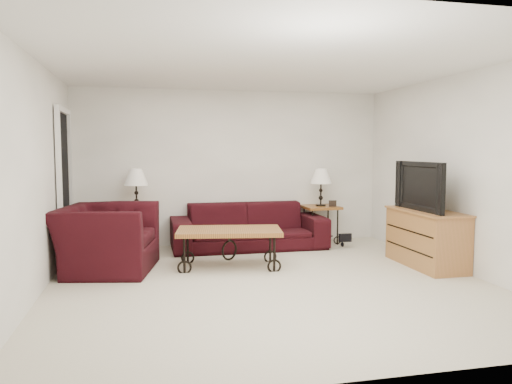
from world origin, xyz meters
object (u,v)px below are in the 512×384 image
(tv_stand, at_px, (426,238))
(sofa, at_px, (249,226))
(side_table_right, at_px, (320,224))
(armchair, at_px, (107,238))
(coffee_table, at_px, (229,248))
(lamp_right, at_px, (321,187))
(backpack, at_px, (342,234))
(lamp_left, at_px, (136,189))
(television, at_px, (426,186))
(side_table_left, at_px, (137,230))

(tv_stand, bearing_deg, sofa, 140.71)
(sofa, height_order, side_table_right, sofa)
(armchair, height_order, tv_stand, armchair)
(side_table_right, height_order, coffee_table, side_table_right)
(lamp_right, relative_size, armchair, 0.48)
(coffee_table, height_order, backpack, coffee_table)
(coffee_table, bearing_deg, lamp_left, 131.72)
(sofa, distance_m, tv_stand, 2.65)
(sofa, relative_size, television, 2.15)
(tv_stand, distance_m, backpack, 1.58)
(side_table_left, height_order, lamp_right, lamp_right)
(sofa, distance_m, armchair, 2.29)
(side_table_right, distance_m, television, 2.15)
(lamp_left, bearing_deg, coffee_table, -48.28)
(side_table_right, distance_m, lamp_left, 3.02)
(side_table_left, relative_size, backpack, 1.57)
(television, relative_size, backpack, 2.78)
(sofa, height_order, television, television)
(lamp_left, xyz_separation_m, tv_stand, (3.75, -1.86, -0.57))
(lamp_right, relative_size, television, 0.55)
(side_table_right, relative_size, coffee_table, 0.46)
(lamp_left, relative_size, lamp_right, 1.02)
(lamp_left, distance_m, television, 4.17)
(tv_stand, bearing_deg, television, 180.00)
(side_table_right, height_order, television, television)
(sofa, distance_m, side_table_right, 1.27)
(side_table_right, distance_m, coffee_table, 2.21)
(lamp_left, distance_m, tv_stand, 4.23)
(lamp_left, relative_size, television, 0.56)
(lamp_right, distance_m, coffee_table, 2.31)
(armchair, bearing_deg, sofa, -52.30)
(lamp_left, height_order, lamp_right, lamp_left)
(side_table_left, height_order, backpack, side_table_left)
(side_table_right, bearing_deg, coffee_table, -142.63)
(sofa, bearing_deg, lamp_right, 8.16)
(lamp_left, distance_m, backpack, 3.29)
(sofa, relative_size, side_table_right, 3.88)
(backpack, bearing_deg, side_table_left, 158.33)
(tv_stand, bearing_deg, armchair, 170.75)
(side_table_left, bearing_deg, sofa, -6.04)
(sofa, bearing_deg, lamp_left, 173.96)
(side_table_right, distance_m, lamp_right, 0.62)
(backpack, bearing_deg, lamp_left, 158.33)
(lamp_right, distance_m, television, 2.02)
(sofa, relative_size, side_table_left, 3.81)
(side_table_left, relative_size, lamp_right, 1.02)
(television, bearing_deg, armchair, -99.30)
(coffee_table, bearing_deg, side_table_right, 37.37)
(side_table_left, xyz_separation_m, armchair, (-0.35, -1.19, 0.10))
(backpack, bearing_deg, armchair, 178.09)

